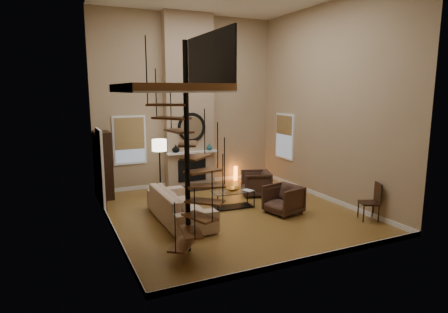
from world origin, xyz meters
name	(u,v)px	position (x,y,z in m)	size (l,w,h in m)	color
ground	(230,212)	(0.00, 0.00, -0.01)	(6.00, 6.50, 0.01)	olive
back_wall	(187,102)	(0.00, 3.25, 2.75)	(6.00, 0.02, 5.50)	tan
front_wall	(314,113)	(0.00, -3.25, 2.75)	(6.00, 0.02, 5.50)	tan
left_wall	(105,108)	(-3.00, 0.00, 2.75)	(0.02, 6.50, 5.50)	tan
right_wall	(327,104)	(3.00, 0.00, 2.75)	(0.02, 6.50, 5.50)	tan
baseboard_back	(188,182)	(0.00, 3.24, 0.06)	(6.00, 0.02, 0.12)	white
baseboard_front	(308,259)	(0.00, -3.24, 0.06)	(6.00, 0.02, 0.12)	white
baseboard_left	(112,227)	(-2.99, 0.00, 0.06)	(0.02, 6.50, 0.12)	white
baseboard_right	(322,196)	(2.99, 0.00, 0.06)	(0.02, 6.50, 0.12)	white
chimney_breast	(189,102)	(0.00, 3.06, 2.75)	(1.60, 0.38, 5.50)	tan
hearth	(195,188)	(0.00, 2.57, 0.02)	(1.50, 0.60, 0.04)	black
firebox	(192,170)	(0.00, 2.86, 0.55)	(0.95, 0.02, 0.72)	black
mantel	(193,152)	(0.00, 2.78, 1.15)	(1.70, 0.18, 0.06)	white
mirror_frame	(192,127)	(0.00, 2.84, 1.95)	(0.94, 0.94, 0.10)	black
mirror_disc	(192,127)	(0.00, 2.85, 1.95)	(0.80, 0.80, 0.01)	white
vase_left	(176,149)	(-0.55, 2.82, 1.30)	(0.24, 0.24, 0.25)	black
vase_right	(209,147)	(0.60, 2.82, 1.28)	(0.20, 0.20, 0.21)	#195458
window_back	(130,139)	(-1.90, 3.22, 1.62)	(1.02, 0.06, 1.52)	white
window_right	(285,136)	(2.97, 2.00, 1.63)	(0.06, 1.02, 1.52)	white
entry_door	(101,169)	(-2.95, 1.80, 1.05)	(0.10, 1.05, 2.16)	white
loft	(173,84)	(-2.04, -1.80, 3.24)	(1.70, 2.20, 1.09)	brown
spiral_stair	(188,162)	(-1.78, -1.79, 1.78)	(1.47, 1.47, 4.06)	black
hutch	(104,166)	(-2.77, 2.81, 0.95)	(0.42, 0.89, 2.00)	black
sofa	(179,205)	(-1.42, -0.05, 0.40)	(2.52, 0.99, 0.74)	tan
armchair_near	(259,183)	(1.47, 1.09, 0.35)	(0.81, 0.84, 0.76)	#3F281D
armchair_far	(285,199)	(1.26, -0.65, 0.35)	(0.80, 0.83, 0.75)	#3F281D
coffee_table	(233,197)	(0.23, 0.30, 0.28)	(1.15, 0.64, 0.43)	silver
bowl	(232,189)	(0.23, 0.35, 0.50)	(0.38, 0.38, 0.09)	orange
book	(247,191)	(0.58, 0.15, 0.46)	(0.21, 0.28, 0.03)	gray
floor_lamp	(159,150)	(-1.26, 2.14, 1.41)	(0.42, 0.42, 1.74)	black
accent_lamp	(236,173)	(1.69, 3.06, 0.25)	(0.13, 0.13, 0.48)	orange
side_chair	(373,199)	(2.82, -2.04, 0.53)	(0.55, 0.54, 0.92)	black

